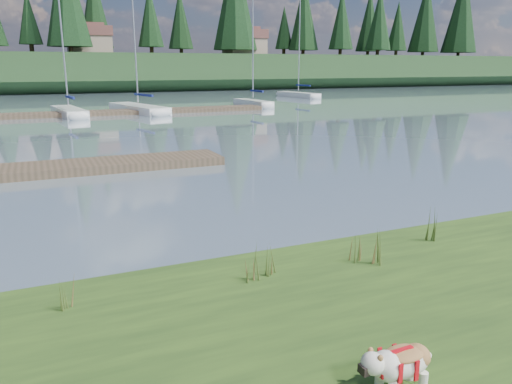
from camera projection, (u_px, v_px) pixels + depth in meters
name	position (u px, v px, depth m)	size (l,w,h in m)	color
ground	(70.00, 116.00, 36.63)	(200.00, 200.00, 0.00)	#7B91A2
ridge	(48.00, 73.00, 74.16)	(200.00, 20.00, 5.00)	#1C3319
bulldog	(401.00, 362.00, 5.09)	(0.88, 0.40, 0.53)	silver
dock_far	(98.00, 113.00, 37.37)	(26.00, 2.20, 0.30)	#4C3D2C
sailboat_bg_2	(67.00, 111.00, 37.30)	(2.37, 7.57, 11.24)	silver
sailboat_bg_3	(134.00, 107.00, 40.17)	(3.76, 9.10, 13.01)	silver
sailboat_bg_4	(250.00, 102.00, 45.66)	(1.75, 6.37, 9.46)	silver
sailboat_bg_5	(295.00, 94.00, 58.39)	(2.49, 7.64, 10.79)	silver
weed_0	(251.00, 265.00, 7.73)	(0.17, 0.14, 0.63)	#475B23
weed_1	(272.00, 260.00, 7.98)	(0.17, 0.14, 0.58)	#475B23
weed_2	(379.00, 248.00, 8.38)	(0.17, 0.14, 0.70)	#475B23
weed_3	(68.00, 295.00, 6.84)	(0.17, 0.14, 0.51)	#475B23
weed_4	(358.00, 249.00, 8.55)	(0.17, 0.14, 0.51)	#475B23
weed_5	(430.00, 226.00, 9.50)	(0.17, 0.14, 0.72)	#475B23
mud_lip	(199.00, 278.00, 8.57)	(60.00, 0.50, 0.14)	#33281C
conifer_5	(150.00, 16.00, 75.29)	(3.96, 3.96, 10.35)	#382619
conifer_7	(304.00, 14.00, 86.36)	(5.28, 5.28, 13.20)	#382619
conifer_8	(379.00, 19.00, 88.04)	(4.62, 4.62, 11.77)	#382619
conifer_9	(426.00, 15.00, 95.43)	(5.94, 5.94, 14.62)	#382619
house_1	(89.00, 39.00, 73.54)	(6.30, 5.30, 4.65)	gray
house_2	(244.00, 42.00, 81.11)	(6.30, 5.30, 4.65)	gray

